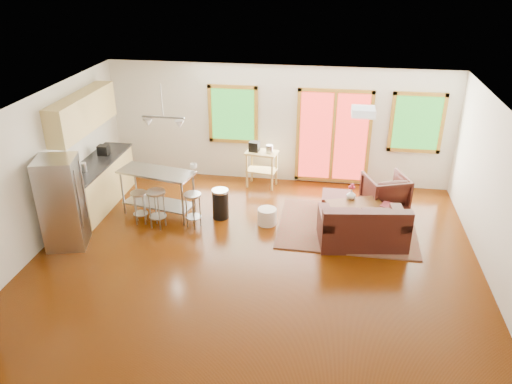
# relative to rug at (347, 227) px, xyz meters

# --- Properties ---
(floor) EXTENTS (7.50, 7.00, 0.02)m
(floor) POSITION_rel_rug_xyz_m (-1.56, -1.49, -0.02)
(floor) COLOR #391702
(floor) RESTS_ON ground
(ceiling) EXTENTS (7.50, 7.00, 0.02)m
(ceiling) POSITION_rel_rug_xyz_m (-1.56, -1.49, 2.60)
(ceiling) COLOR white
(ceiling) RESTS_ON ground
(back_wall) EXTENTS (7.50, 0.02, 2.60)m
(back_wall) POSITION_rel_rug_xyz_m (-1.56, 2.02, 1.29)
(back_wall) COLOR silver
(back_wall) RESTS_ON ground
(left_wall) EXTENTS (0.02, 7.00, 2.60)m
(left_wall) POSITION_rel_rug_xyz_m (-5.32, -1.49, 1.29)
(left_wall) COLOR silver
(left_wall) RESTS_ON ground
(right_wall) EXTENTS (0.02, 7.00, 2.60)m
(right_wall) POSITION_rel_rug_xyz_m (2.20, -1.49, 1.29)
(right_wall) COLOR silver
(right_wall) RESTS_ON ground
(front_wall) EXTENTS (7.50, 0.02, 2.60)m
(front_wall) POSITION_rel_rug_xyz_m (-1.56, -5.00, 1.29)
(front_wall) COLOR silver
(front_wall) RESTS_ON ground
(window_left) EXTENTS (1.10, 0.05, 1.30)m
(window_left) POSITION_rel_rug_xyz_m (-2.56, 1.97, 1.49)
(window_left) COLOR #1C5619
(window_left) RESTS_ON back_wall
(french_doors) EXTENTS (1.60, 0.05, 2.10)m
(french_doors) POSITION_rel_rug_xyz_m (-0.36, 1.97, 1.09)
(french_doors) COLOR #B2241D
(french_doors) RESTS_ON back_wall
(window_right) EXTENTS (1.10, 0.05, 1.30)m
(window_right) POSITION_rel_rug_xyz_m (1.34, 1.97, 1.49)
(window_right) COLOR #1C5619
(window_right) RESTS_ON back_wall
(rug) EXTENTS (2.58, 2.00, 0.03)m
(rug) POSITION_rel_rug_xyz_m (0.00, 0.00, 0.00)
(rug) COLOR #52613A
(rug) RESTS_ON floor
(loveseat) EXTENTS (1.61, 1.06, 0.81)m
(loveseat) POSITION_rel_rug_xyz_m (0.25, -0.55, 0.31)
(loveseat) COLOR black
(loveseat) RESTS_ON floor
(coffee_table) EXTENTS (1.18, 0.93, 0.41)m
(coffee_table) POSITION_rel_rug_xyz_m (0.15, 0.16, 0.34)
(coffee_table) COLOR #39210A
(coffee_table) RESTS_ON floor
(armchair) EXTENTS (0.98, 0.95, 0.80)m
(armchair) POSITION_rel_rug_xyz_m (0.74, 0.92, 0.39)
(armchair) COLOR black
(armchair) RESTS_ON floor
(ottoman) EXTENTS (0.56, 0.56, 0.37)m
(ottoman) POSITION_rel_rug_xyz_m (-0.22, 0.64, 0.17)
(ottoman) COLOR black
(ottoman) RESTS_ON floor
(pouf) EXTENTS (0.47, 0.47, 0.32)m
(pouf) POSITION_rel_rug_xyz_m (-1.51, -0.09, 0.15)
(pouf) COLOR silver
(pouf) RESTS_ON floor
(vase) EXTENTS (0.22, 0.22, 0.31)m
(vase) POSITION_rel_rug_xyz_m (0.05, 0.42, 0.50)
(vase) COLOR silver
(vase) RESTS_ON coffee_table
(book) EXTENTS (0.19, 0.10, 0.26)m
(book) POSITION_rel_rug_xyz_m (0.63, 0.28, 0.52)
(book) COLOR maroon
(book) RESTS_ON coffee_table
(cabinets) EXTENTS (0.64, 2.24, 2.30)m
(cabinets) POSITION_rel_rug_xyz_m (-5.04, 0.21, 0.91)
(cabinets) COLOR tan
(cabinets) RESTS_ON floor
(refrigerator) EXTENTS (0.80, 0.79, 1.64)m
(refrigerator) POSITION_rel_rug_xyz_m (-4.90, -1.35, 0.81)
(refrigerator) COLOR #B7BABC
(refrigerator) RESTS_ON floor
(island) EXTENTS (1.56, 0.88, 0.93)m
(island) POSITION_rel_rug_xyz_m (-3.67, -0.03, 0.63)
(island) COLOR #B7BABC
(island) RESTS_ON floor
(cup) EXTENTS (0.15, 0.13, 0.13)m
(cup) POSITION_rel_rug_xyz_m (-2.98, 0.16, 1.00)
(cup) COLOR white
(cup) RESTS_ON island
(bar_stool_a) EXTENTS (0.38, 0.38, 0.65)m
(bar_stool_a) POSITION_rel_rug_xyz_m (-3.91, -0.41, 0.47)
(bar_stool_a) COLOR #B7BABC
(bar_stool_a) RESTS_ON floor
(bar_stool_b) EXTENTS (0.42, 0.42, 0.75)m
(bar_stool_b) POSITION_rel_rug_xyz_m (-3.53, -0.52, 0.54)
(bar_stool_b) COLOR #B7BABC
(bar_stool_b) RESTS_ON floor
(bar_stool_c) EXTENTS (0.43, 0.43, 0.69)m
(bar_stool_c) POSITION_rel_rug_xyz_m (-2.87, -0.41, 0.50)
(bar_stool_c) COLOR #B7BABC
(bar_stool_c) RESTS_ON floor
(trash_can) EXTENTS (0.35, 0.35, 0.60)m
(trash_can) POSITION_rel_rug_xyz_m (-2.44, 0.02, 0.29)
(trash_can) COLOR black
(trash_can) RESTS_ON floor
(kitchen_cart) EXTENTS (0.73, 0.53, 1.02)m
(kitchen_cart) POSITION_rel_rug_xyz_m (-1.88, 1.60, 0.69)
(kitchen_cart) COLOR tan
(kitchen_cart) RESTS_ON floor
(ceiling_flush) EXTENTS (0.35, 0.35, 0.12)m
(ceiling_flush) POSITION_rel_rug_xyz_m (0.04, -0.89, 2.52)
(ceiling_flush) COLOR white
(ceiling_flush) RESTS_ON ceiling
(pendant_light) EXTENTS (0.80, 0.18, 0.79)m
(pendant_light) POSITION_rel_rug_xyz_m (-3.46, 0.01, 1.88)
(pendant_light) COLOR gray
(pendant_light) RESTS_ON ceiling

